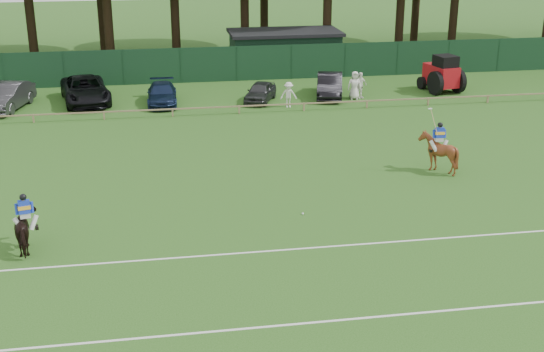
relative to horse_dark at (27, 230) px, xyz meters
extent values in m
plane|color=#1E4C14|center=(8.82, -0.56, -0.80)|extent=(160.00, 160.00, 0.00)
imported|color=black|center=(0.00, 0.00, 0.00)|extent=(1.23, 2.03, 1.60)
imported|color=brown|center=(17.72, 5.62, 0.13)|extent=(1.61, 1.78, 1.86)
imported|color=#302F32|center=(-4.09, 20.85, 0.00)|extent=(2.82, 5.14, 1.61)
imported|color=black|center=(0.50, 21.70, 0.02)|extent=(3.74, 6.31, 1.64)
imported|color=#131F3C|center=(5.30, 20.56, -0.15)|extent=(1.93, 4.51, 1.30)
imported|color=#323234|center=(11.54, 20.22, -0.18)|extent=(2.81, 3.92, 1.24)
imported|color=black|center=(16.23, 20.72, -0.04)|extent=(2.69, 4.88, 1.52)
imported|color=silver|center=(13.05, 18.46, 0.00)|extent=(1.06, 0.65, 1.59)
imported|color=white|center=(18.07, 19.96, 0.06)|extent=(1.09, 0.73, 1.71)
imported|color=white|center=(17.65, 19.78, 0.12)|extent=(0.96, 0.69, 1.83)
cube|color=silver|center=(0.00, 0.00, 0.56)|extent=(0.41, 0.33, 0.18)
cube|color=#1A36C1|center=(0.00, 0.00, 0.88)|extent=(0.45, 0.38, 0.51)
cube|color=yellow|center=(0.00, 0.00, 0.86)|extent=(0.48, 0.37, 0.18)
sphere|color=black|center=(0.00, 0.00, 1.25)|extent=(0.25, 0.25, 0.25)
cylinder|color=silver|center=(0.26, 0.00, 0.26)|extent=(0.41, 0.40, 0.59)
cylinder|color=silver|center=(-0.24, -0.10, 0.26)|extent=(0.43, 0.31, 0.59)
cube|color=silver|center=(17.72, 5.62, 0.77)|extent=(0.38, 0.28, 0.18)
cube|color=#1A36C1|center=(17.72, 5.62, 1.09)|extent=(0.42, 0.33, 0.51)
cube|color=yellow|center=(17.72, 5.62, 1.07)|extent=(0.45, 0.31, 0.18)
sphere|color=black|center=(17.72, 5.62, 1.46)|extent=(0.25, 0.25, 0.25)
cylinder|color=silver|center=(17.98, 5.55, 0.47)|extent=(0.42, 0.33, 0.59)
cylinder|color=silver|center=(17.46, 5.58, 0.47)|extent=(0.42, 0.35, 0.59)
cylinder|color=tan|center=(17.43, 5.69, 1.64)|extent=(0.24, 0.59, 1.17)
sphere|color=silver|center=(10.42, 1.53, -0.75)|extent=(0.09, 0.09, 0.09)
cube|color=silver|center=(8.82, -6.56, -0.79)|extent=(60.00, 0.10, 0.01)
cube|color=silver|center=(8.82, -1.56, -0.79)|extent=(60.00, 0.10, 0.01)
cube|color=#997F5B|center=(8.82, 17.44, -0.35)|extent=(62.00, 0.08, 0.08)
cube|color=#14351E|center=(8.82, 26.44, 0.45)|extent=(92.00, 0.04, 2.50)
cube|color=#14331E|center=(14.82, 29.44, 0.60)|extent=(8.00, 4.00, 2.80)
cube|color=black|center=(14.82, 29.44, 2.12)|extent=(8.40, 4.40, 0.24)
cube|color=#AF1018|center=(24.00, 20.94, 0.30)|extent=(1.84, 2.74, 1.36)
cube|color=black|center=(24.09, 20.53, 1.25)|extent=(1.51, 1.59, 0.94)
cylinder|color=black|center=(23.28, 20.04, -0.01)|extent=(0.63, 1.60, 1.57)
cylinder|color=black|center=(25.02, 20.40, -0.01)|extent=(0.63, 1.60, 1.57)
cylinder|color=black|center=(23.02, 21.81, -0.38)|extent=(0.48, 0.89, 0.84)
cylinder|color=black|center=(24.56, 22.13, -0.38)|extent=(0.48, 0.89, 0.84)
camera|label=1|loc=(4.73, -24.90, 10.72)|focal=48.00mm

